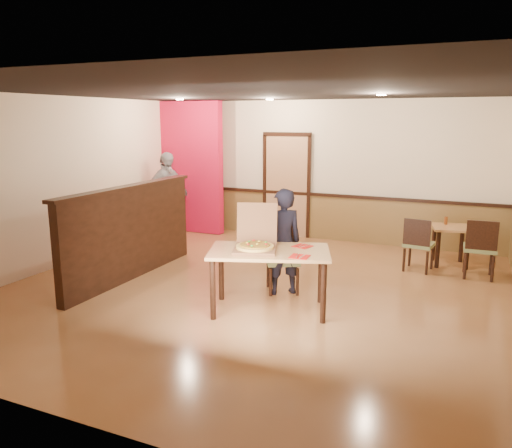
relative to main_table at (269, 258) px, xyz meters
The scene contains 24 objects.
floor 1.04m from the main_table, 127.93° to the left, with size 7.00×7.00×0.00m, color #A86E41.
ceiling 2.24m from the main_table, 127.93° to the left, with size 7.00×7.00×0.00m, color black.
wall_back 4.20m from the main_table, 96.63° to the left, with size 7.00×7.00×0.00m, color beige.
wall_left 4.09m from the main_table, behind, with size 7.00×7.00×0.00m, color beige.
wainscot_back 4.12m from the main_table, 96.67° to the left, with size 7.00×0.04×0.90m, color brown.
chair_rail_back 4.10m from the main_table, 96.71° to the left, with size 7.00×0.06×0.06m, color black.
back_door 4.28m from the main_table, 107.42° to the left, with size 0.90×0.06×2.10m, color tan.
booth_partition 2.51m from the main_table, behind, with size 0.20×3.10×1.44m.
red_accent_panel 5.00m from the main_table, 133.07° to the left, with size 1.60×0.20×2.78m, color red.
spot_a 4.23m from the main_table, 139.02° to the left, with size 0.14×0.14×0.02m, color #FFD3B2.
spot_b 3.96m from the main_table, 112.32° to the left, with size 0.14×0.14×0.02m, color #FFD3B2.
spot_c 3.11m from the main_table, 66.42° to the left, with size 0.14×0.14×0.02m, color #FFD3B2.
main_table is the anchor object (origin of this frame).
diner_chair 0.85m from the main_table, 99.41° to the left, with size 0.62×0.62×0.92m.
side_chair_left 2.98m from the main_table, 58.42° to the left, with size 0.49×0.49×0.88m.
side_chair_right 3.53m from the main_table, 45.67° to the left, with size 0.49×0.49×0.94m.
side_table 3.74m from the main_table, 57.37° to the left, with size 0.74×0.74×0.66m.
diner 0.69m from the main_table, 96.47° to the left, with size 0.55×0.36×1.50m, color black.
passerby 4.55m from the main_table, 139.90° to the left, with size 1.04×0.43×1.77m, color #97959E.
pizza_box 0.26m from the main_table, 163.14° to the right, with size 0.69×0.75×0.55m.
pizza 0.25m from the main_table, 145.33° to the right, with size 0.47×0.47×0.03m, color #E7B754.
napkin_near 0.49m from the main_table, 17.24° to the right, with size 0.24×0.24×0.01m.
napkin_far 0.49m from the main_table, 46.82° to the left, with size 0.27×0.27×0.01m.
condiment 3.80m from the main_table, 59.81° to the left, with size 0.05×0.05×0.13m, color brown.
Camera 1 is at (2.78, -6.25, 2.43)m, focal length 35.00 mm.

